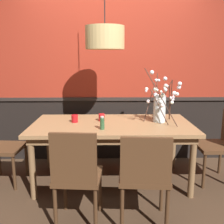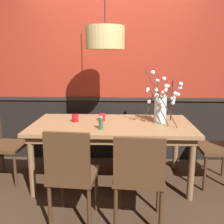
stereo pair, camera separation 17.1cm
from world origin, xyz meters
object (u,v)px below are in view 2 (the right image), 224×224
at_px(chair_near_side_right, 139,175).
at_px(chair_head_east_end, 223,144).
at_px(dining_table, 112,130).
at_px(vase_with_blossoms, 161,106).
at_px(condiment_bottle, 101,123).
at_px(pendant_lamp, 105,38).
at_px(chair_head_west_end, 1,141).
at_px(candle_holder_nearer_edge, 75,118).
at_px(chair_near_side_left, 71,172).
at_px(candle_holder_nearer_center, 102,117).

relative_size(chair_near_side_right, chair_head_east_end, 1.00).
height_order(dining_table, chair_near_side_right, chair_near_side_right).
xyz_separation_m(dining_table, vase_with_blossoms, (0.59, 0.06, 0.28)).
bearing_deg(condiment_bottle, chair_near_side_right, -58.61).
bearing_deg(pendant_lamp, chair_head_west_end, -178.11).
relative_size(chair_head_west_end, candle_holder_nearer_edge, 9.72).
xyz_separation_m(chair_near_side_right, chair_head_west_end, (-1.67, 0.89, -0.01)).
height_order(chair_head_west_end, candle_holder_nearer_edge, chair_head_west_end).
relative_size(chair_near_side_left, candle_holder_nearer_center, 10.29).
distance_m(chair_head_east_end, vase_with_blossoms, 0.87).
distance_m(dining_table, chair_head_east_end, 1.35).
height_order(dining_table, chair_head_east_end, chair_head_east_end).
relative_size(candle_holder_nearer_edge, condiment_bottle, 0.62).
relative_size(chair_head_east_end, candle_holder_nearer_edge, 9.60).
bearing_deg(vase_with_blossoms, candle_holder_nearer_edge, -179.81).
distance_m(chair_near_side_right, chair_head_east_end, 1.39).
xyz_separation_m(chair_near_side_left, chair_head_east_end, (1.67, 0.87, -0.01)).
xyz_separation_m(candle_holder_nearer_center, pendant_lamp, (0.05, -0.09, 0.96)).
xyz_separation_m(chair_head_east_end, condiment_bottle, (-1.45, -0.25, 0.31)).
height_order(chair_head_west_end, candle_holder_nearer_center, chair_head_west_end).
relative_size(candle_holder_nearer_center, candle_holder_nearer_edge, 0.97).
relative_size(chair_near_side_left, chair_head_east_end, 1.04).
distance_m(dining_table, condiment_bottle, 0.32).
bearing_deg(chair_near_side_left, condiment_bottle, 70.73).
bearing_deg(chair_head_east_end, candle_holder_nearer_edge, 177.72).
bearing_deg(chair_head_west_end, candle_holder_nearer_center, 5.92).
bearing_deg(pendant_lamp, candle_holder_nearer_edge, 176.29).
height_order(dining_table, vase_with_blossoms, vase_with_blossoms).
distance_m(chair_head_west_end, vase_with_blossoms, 2.04).
distance_m(vase_with_blossoms, candle_holder_nearer_center, 0.74).
bearing_deg(dining_table, pendant_lamp, 157.50).
bearing_deg(chair_near_side_right, dining_table, 106.96).
bearing_deg(chair_head_east_end, chair_near_side_left, -152.40).
relative_size(chair_near_side_right, chair_near_side_left, 0.96).
distance_m(chair_head_west_end, condiment_bottle, 1.34).
relative_size(vase_with_blossoms, candle_holder_nearer_edge, 7.20).
height_order(chair_near_side_left, pendant_lamp, pendant_lamp).
distance_m(dining_table, chair_near_side_left, 0.96).
height_order(chair_near_side_left, candle_holder_nearer_edge, chair_near_side_left).
xyz_separation_m(chair_near_side_right, vase_with_blossoms, (0.32, 0.96, 0.44)).
bearing_deg(chair_head_east_end, chair_near_side_right, -140.30).
bearing_deg(candle_holder_nearer_edge, dining_table, -7.23).
distance_m(chair_near_side_left, condiment_bottle, 0.73).
bearing_deg(candle_holder_nearer_center, chair_head_west_end, -174.08).
distance_m(dining_table, pendant_lamp, 1.09).
distance_m(chair_near_side_right, pendant_lamp, 1.59).
bearing_deg(chair_near_side_left, vase_with_blossoms, 45.75).
distance_m(chair_near_side_left, candle_holder_nearer_center, 1.07).
bearing_deg(candle_holder_nearer_center, chair_head_east_end, -5.24).
distance_m(dining_table, chair_head_west_end, 1.40).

